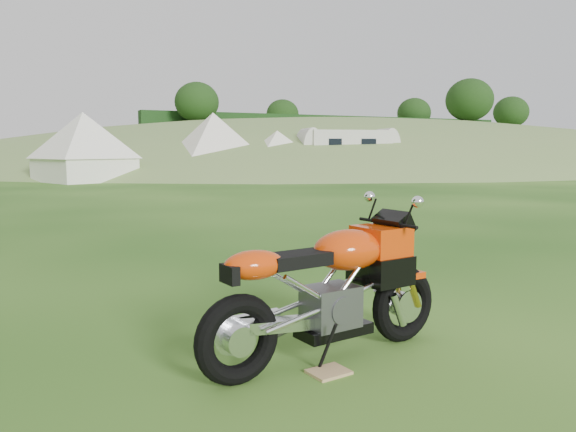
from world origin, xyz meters
name	(u,v)px	position (x,y,z in m)	size (l,w,h in m)	color
ground	(336,290)	(0.00, 0.00, 0.00)	(120.00, 120.00, 0.00)	#14410E
hillside	(339,163)	(24.00, 40.00, 0.00)	(80.00, 64.00, 8.00)	olive
hedgerow	(339,163)	(24.00, 40.00, 0.00)	(36.00, 1.20, 8.60)	#143311
sport_motorcycle	(329,280)	(-0.98, -1.54, 0.54)	(1.80, 0.45, 1.08)	red
plywood_board	(329,372)	(-1.09, -1.74, 0.01)	(0.24, 0.19, 0.02)	tan
tent_left	(84,148)	(-0.20, 20.20, 1.38)	(3.20, 3.20, 2.77)	white
tent_mid	(214,147)	(5.80, 21.36, 1.44)	(3.33, 3.33, 2.89)	white
tent_right	(277,152)	(8.58, 20.08, 1.19)	(2.74, 2.74, 2.38)	white
caravan	(347,153)	(11.99, 19.23, 1.15)	(4.92, 2.20, 2.30)	beige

